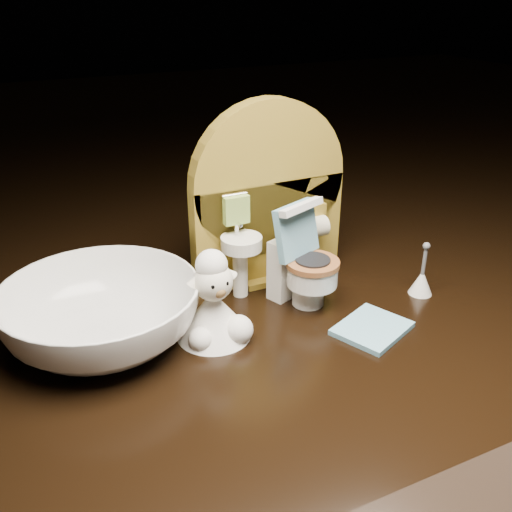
% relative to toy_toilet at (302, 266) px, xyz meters
% --- Properties ---
extents(backdrop_panel, '(0.13, 0.05, 0.15)m').
position_rel_toy_toilet_xyz_m(backdrop_panel, '(-0.01, 0.05, 0.04)').
color(backdrop_panel, olive).
rests_on(backdrop_panel, ground).
extents(toy_toilet, '(0.05, 0.06, 0.08)m').
position_rel_toy_toilet_xyz_m(toy_toilet, '(0.00, 0.00, 0.00)').
color(toy_toilet, white).
rests_on(toy_toilet, ground).
extents(bath_mat, '(0.06, 0.06, 0.00)m').
position_rel_toy_toilet_xyz_m(bath_mat, '(0.03, -0.06, -0.03)').
color(bath_mat, '#6EABC3').
rests_on(bath_mat, ground).
extents(toilet_brush, '(0.02, 0.02, 0.05)m').
position_rel_toy_toilet_xyz_m(toilet_brush, '(0.09, -0.03, -0.02)').
color(toilet_brush, white).
rests_on(toilet_brush, ground).
extents(plush_lamb, '(0.05, 0.05, 0.07)m').
position_rel_toy_toilet_xyz_m(plush_lamb, '(-0.08, -0.02, -0.01)').
color(plush_lamb, white).
rests_on(plush_lamb, ground).
extents(ceramic_bowl, '(0.18, 0.18, 0.04)m').
position_rel_toy_toilet_xyz_m(ceramic_bowl, '(-0.15, 0.01, -0.01)').
color(ceramic_bowl, white).
rests_on(ceramic_bowl, ground).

